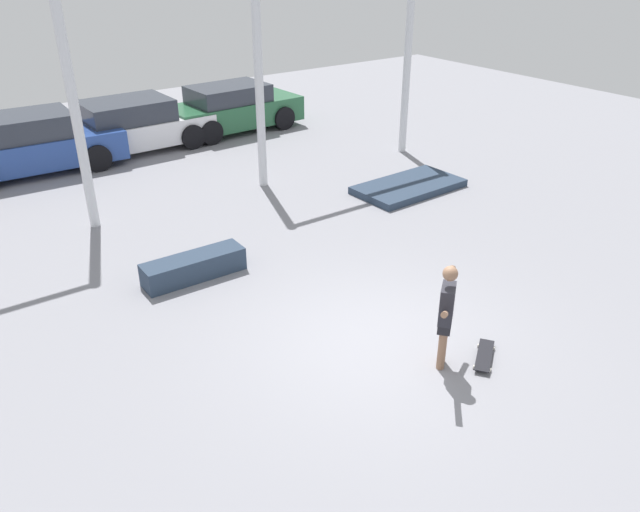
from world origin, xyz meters
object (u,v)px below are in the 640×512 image
at_px(grind_box, 194,267).
at_px(manual_pad, 409,187).
at_px(skateboard, 484,355).
at_px(parked_car_blue, 29,144).
at_px(parked_car_white, 133,126).
at_px(skateboarder, 446,312).
at_px(parked_car_green, 233,109).

distance_m(grind_box, manual_pad, 6.08).
bearing_deg(skateboard, parked_car_blue, 69.69).
distance_m(skateboard, manual_pad, 6.66).
bearing_deg(parked_car_white, manual_pad, -60.07).
distance_m(manual_pad, parked_car_white, 7.99).
xyz_separation_m(skateboard, grind_box, (-2.31, 4.63, 0.15)).
relative_size(manual_pad, parked_car_white, 0.62).
height_order(grind_box, manual_pad, grind_box).
xyz_separation_m(grind_box, parked_car_blue, (-0.90, 7.48, 0.51)).
bearing_deg(grind_box, skateboarder, -68.56).
height_order(skateboard, parked_car_green, parked_car_green).
xyz_separation_m(skateboarder, parked_car_white, (0.18, 12.10, -0.20)).
height_order(grind_box, parked_car_green, parked_car_green).
bearing_deg(skateboard, parked_car_white, 56.81).
distance_m(skateboard, parked_car_white, 12.39).
distance_m(skateboarder, manual_pad, 6.85).
distance_m(skateboard, grind_box, 5.17).
distance_m(grind_box, parked_car_white, 7.98).
bearing_deg(grind_box, manual_pad, 8.72).
bearing_deg(parked_car_blue, skateboarder, -75.29).
bearing_deg(skateboarder, skateboard, -63.08).
bearing_deg(parked_car_blue, parked_car_white, 7.69).
distance_m(parked_car_blue, parked_car_green, 5.97).
relative_size(skateboarder, parked_car_blue, 0.36).
distance_m(manual_pad, parked_car_green, 6.96).
xyz_separation_m(grind_box, manual_pad, (6.00, 0.92, -0.12)).
height_order(skateboard, parked_car_white, parked_car_white).
bearing_deg(parked_car_white, parked_car_green, -0.39).
bearing_deg(parked_car_blue, manual_pad, -41.25).
height_order(skateboarder, grind_box, skateboarder).
relative_size(grind_box, manual_pad, 0.70).
bearing_deg(parked_car_white, skateboarder, -92.02).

